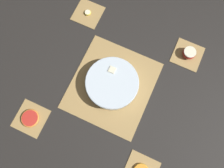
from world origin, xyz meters
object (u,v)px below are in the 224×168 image
object	(u,v)px
apple_half	(189,53)
banana_coin_single	(88,12)
grapefruit_slice	(30,118)
fruit_salad_bowl	(112,83)

from	to	relation	value
apple_half	banana_coin_single	xyz separation A→B (m)	(0.00, 0.56, -0.01)
apple_half	grapefruit_slice	world-z (taller)	apple_half
grapefruit_slice	fruit_salad_bowl	bearing A→B (deg)	-42.68
apple_half	fruit_salad_bowl	bearing A→B (deg)	137.33
banana_coin_single	grapefruit_slice	bearing A→B (deg)	-180.00
fruit_salad_bowl	apple_half	xyz separation A→B (m)	(0.30, -0.28, -0.02)
apple_half	banana_coin_single	bearing A→B (deg)	90.00
banana_coin_single	grapefruit_slice	world-z (taller)	grapefruit_slice
grapefruit_slice	apple_half	bearing A→B (deg)	-42.68
fruit_salad_bowl	grapefruit_slice	world-z (taller)	fruit_salad_bowl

